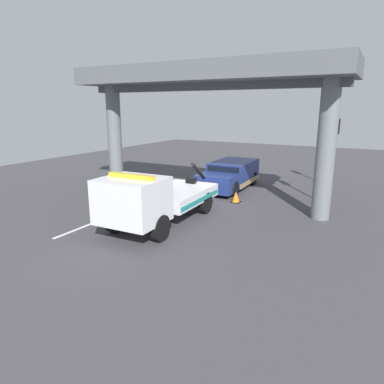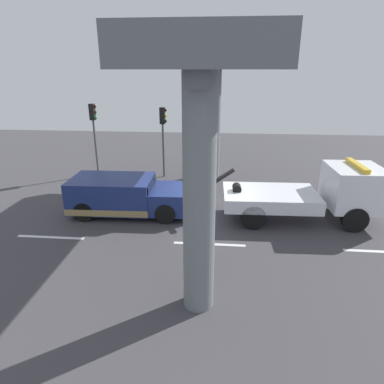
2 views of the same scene
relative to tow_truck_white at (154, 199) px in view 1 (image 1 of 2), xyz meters
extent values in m
cube|color=#423F44|center=(-4.33, -0.02, -1.25)|extent=(60.00, 40.00, 0.10)
cube|color=silver|center=(-10.33, -2.57, -1.20)|extent=(2.60, 0.16, 0.01)
cube|color=silver|center=(-4.33, -2.57, -1.20)|extent=(2.60, 0.16, 0.01)
cube|color=silver|center=(1.67, -2.57, -1.20)|extent=(2.60, 0.16, 0.01)
cube|color=white|center=(-1.93, -0.05, -0.28)|extent=(3.90, 2.50, 0.55)
cube|color=white|center=(1.40, 0.04, 0.27)|extent=(2.11, 2.36, 1.65)
cube|color=black|center=(2.01, 0.05, 0.64)|extent=(0.12, 2.21, 0.66)
cube|color=teal|center=(-1.96, 1.15, -0.36)|extent=(3.65, 0.12, 0.20)
cylinder|color=black|center=(-4.12, -0.11, 0.46)|extent=(1.42, 0.22, 1.07)
cylinder|color=black|center=(-3.31, -0.09, 0.12)|extent=(0.37, 0.46, 0.36)
cube|color=yellow|center=(1.40, 0.04, 1.18)|extent=(0.29, 1.93, 0.16)
cylinder|color=black|center=(1.17, 1.07, -0.70)|extent=(1.01, 0.35, 1.00)
cylinder|color=black|center=(1.23, -1.01, -0.70)|extent=(1.01, 0.35, 1.00)
cylinder|color=black|center=(-2.72, 0.96, -0.70)|extent=(1.01, 0.35, 1.00)
cylinder|color=black|center=(-2.67, -1.12, -0.70)|extent=(1.01, 0.35, 1.00)
cube|color=navy|center=(-8.67, -0.04, -0.30)|extent=(3.52, 2.29, 1.35)
cube|color=navy|center=(-6.08, 0.03, -0.50)|extent=(1.79, 2.16, 0.95)
cube|color=black|center=(-6.93, 0.01, 0.00)|extent=(0.11, 1.94, 0.59)
cube|color=#9E8451|center=(-8.67, -0.04, -0.79)|extent=(3.54, 2.31, 0.28)
cylinder|color=black|center=(-6.26, 0.99, -0.78)|extent=(0.85, 0.30, 0.84)
cylinder|color=black|center=(-6.20, -0.93, -0.78)|extent=(0.85, 0.30, 0.84)
cylinder|color=black|center=(-9.65, 0.89, -0.78)|extent=(0.85, 0.30, 0.84)
cylinder|color=black|center=(-9.60, -1.03, -0.78)|extent=(0.85, 0.30, 0.84)
cylinder|color=slate|center=(-4.50, 5.80, 1.78)|extent=(0.80, 0.80, 5.96)
cylinder|color=slate|center=(-4.50, -5.85, 1.78)|extent=(0.80, 0.80, 5.96)
cube|color=#5B5F63|center=(-4.50, -0.02, 5.19)|extent=(3.60, 13.65, 0.86)
cube|color=#4A4E52|center=(-4.50, -0.02, 4.58)|extent=(0.50, 13.25, 0.36)
cylinder|color=#515456|center=(-11.33, 5.38, 0.42)|extent=(0.12, 0.12, 3.24)
cube|color=black|center=(-11.33, 5.38, 2.49)|extent=(0.28, 0.32, 0.90)
sphere|color=#360605|center=(-11.17, 5.38, 2.79)|extent=(0.18, 0.18, 0.18)
sphere|color=#3A2D06|center=(-11.17, 5.38, 2.49)|extent=(0.18, 0.18, 0.18)
sphere|color=green|center=(-11.17, 5.38, 2.19)|extent=(0.18, 0.18, 0.18)
cylinder|color=#515456|center=(-7.33, 5.38, 0.34)|extent=(0.12, 0.12, 3.09)
cube|color=black|center=(-7.33, 5.38, 2.33)|extent=(0.28, 0.32, 0.90)
sphere|color=#360605|center=(-7.17, 5.38, 2.63)|extent=(0.18, 0.18, 0.18)
sphere|color=gold|center=(-7.17, 5.38, 2.33)|extent=(0.18, 0.18, 0.18)
sphere|color=black|center=(-7.17, 5.38, 2.03)|extent=(0.18, 0.18, 0.18)
cone|color=orange|center=(-5.18, 1.53, -0.92)|extent=(0.43, 0.43, 0.57)
cube|color=black|center=(-5.18, 1.53, -1.19)|extent=(0.48, 0.48, 0.03)
camera|label=1|loc=(11.11, 7.91, 3.62)|focal=32.36mm
camera|label=2|loc=(-4.01, -13.31, 4.77)|focal=31.32mm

